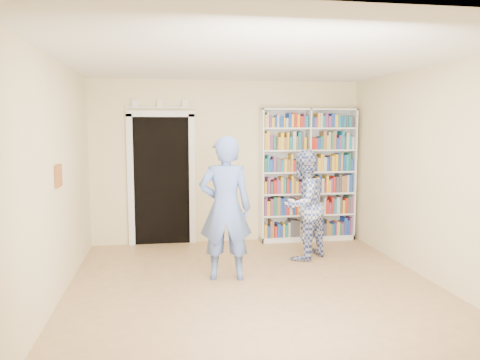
% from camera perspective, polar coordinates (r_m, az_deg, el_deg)
% --- Properties ---
extents(floor, '(5.00, 5.00, 0.00)m').
position_cam_1_polar(floor, '(5.72, 2.04, -13.39)').
color(floor, '#9B754B').
rests_on(floor, ground).
extents(ceiling, '(5.00, 5.00, 0.00)m').
position_cam_1_polar(ceiling, '(5.42, 2.16, 14.50)').
color(ceiling, white).
rests_on(ceiling, wall_back).
extents(wall_back, '(4.50, 0.00, 4.50)m').
position_cam_1_polar(wall_back, '(7.86, -1.51, 2.20)').
color(wall_back, beige).
rests_on(wall_back, floor).
extents(wall_left, '(0.00, 5.00, 5.00)m').
position_cam_1_polar(wall_left, '(5.43, -21.86, -0.27)').
color(wall_left, beige).
rests_on(wall_left, floor).
extents(wall_right, '(0.00, 5.00, 5.00)m').
position_cam_1_polar(wall_right, '(6.25, 22.76, 0.54)').
color(wall_right, beige).
rests_on(wall_right, floor).
extents(bookshelf, '(1.63, 0.31, 2.24)m').
position_cam_1_polar(bookshelf, '(8.03, 8.24, 0.66)').
color(bookshelf, white).
rests_on(bookshelf, floor).
extents(doorway, '(1.10, 0.08, 2.43)m').
position_cam_1_polar(doorway, '(7.78, -9.54, 0.80)').
color(doorway, black).
rests_on(doorway, floor).
extents(wall_art, '(0.03, 0.25, 0.25)m').
position_cam_1_polar(wall_art, '(5.62, -21.25, 0.48)').
color(wall_art, brown).
rests_on(wall_art, wall_left).
extents(man_blue, '(0.72, 0.52, 1.84)m').
position_cam_1_polar(man_blue, '(5.93, -1.79, -3.47)').
color(man_blue, '#5775C2').
rests_on(man_blue, floor).
extents(man_plaid, '(0.99, 0.95, 1.61)m').
position_cam_1_polar(man_plaid, '(6.92, 7.70, -3.03)').
color(man_plaid, '#304395').
rests_on(man_plaid, floor).
extents(paper_sheet, '(0.20, 0.10, 0.31)m').
position_cam_1_polar(paper_sheet, '(6.76, 9.01, -1.16)').
color(paper_sheet, white).
rests_on(paper_sheet, man_plaid).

